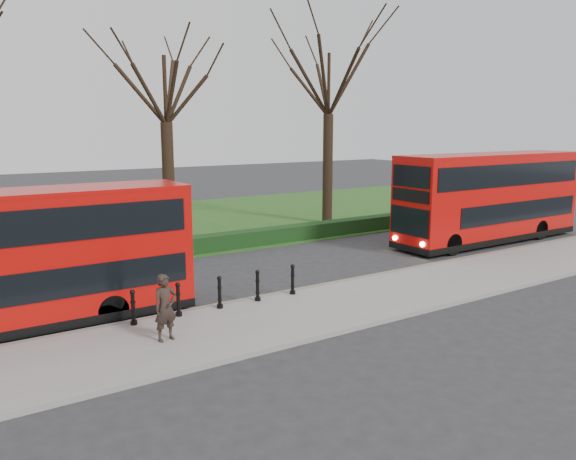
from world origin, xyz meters
TOP-DOWN VIEW (x-y plane):
  - ground at (0.00, 0.00)m, footprint 120.00×120.00m
  - pavement at (0.00, -3.00)m, footprint 60.00×4.00m
  - kerb at (0.00, -1.00)m, footprint 60.00×0.25m
  - grass_verge at (0.00, 15.00)m, footprint 60.00×18.00m
  - hedge at (0.00, 6.80)m, footprint 60.00×0.90m
  - yellow_line_outer at (0.00, -0.70)m, footprint 60.00×0.10m
  - yellow_line_inner at (0.00, -0.50)m, footprint 60.00×0.10m
  - tree_mid at (2.00, 10.00)m, footprint 7.02×7.02m
  - tree_right at (12.00, 10.00)m, footprint 7.60×7.60m
  - bollard_row at (-0.83, -1.35)m, footprint 5.70×0.15m
  - bus_lead at (-6.48, 0.43)m, footprint 10.18×2.34m
  - bus_rear at (15.64, 1.20)m, footprint 11.28×2.59m
  - pedestrian at (-3.25, -3.01)m, footprint 0.74×0.55m

SIDE VIEW (x-z plane):
  - ground at x=0.00m, z-range 0.00..0.00m
  - yellow_line_outer at x=0.00m, z-range 0.00..0.01m
  - yellow_line_inner at x=0.00m, z-range 0.00..0.01m
  - grass_verge at x=0.00m, z-range 0.00..0.06m
  - pavement at x=0.00m, z-range 0.00..0.15m
  - kerb at x=0.00m, z-range -0.01..0.15m
  - hedge at x=0.00m, z-range 0.00..0.80m
  - bollard_row at x=-0.83m, z-range 0.15..1.15m
  - pedestrian at x=-3.25m, z-range 0.15..1.98m
  - bus_lead at x=-6.48m, z-range 0.02..4.06m
  - bus_rear at x=15.64m, z-range 0.02..4.50m
  - tree_mid at x=2.00m, z-range 2.48..13.45m
  - tree_right at x=12.00m, z-range 2.70..14.58m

